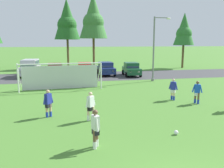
{
  "coord_description": "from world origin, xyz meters",
  "views": [
    {
      "loc": [
        -3.34,
        -5.18,
        4.37
      ],
      "look_at": [
        -0.2,
        10.58,
        1.55
      ],
      "focal_mm": 38.54,
      "sensor_mm": 36.0,
      "label": 1
    }
  ],
  "objects": [
    {
      "name": "parked_car_slot_center_right",
      "position": [
        5.23,
        24.87,
        0.88
      ],
      "size": [
        2.28,
        4.33,
        1.72
      ],
      "color": "#194C2D",
      "rests_on": "ground"
    },
    {
      "name": "tree_center_back",
      "position": [
        1.36,
        33.42,
        8.13
      ],
      "size": [
        4.43,
        4.43,
        11.82
      ],
      "color": "brown",
      "rests_on": "ground"
    },
    {
      "name": "player_striker_near",
      "position": [
        -4.34,
        8.92,
        0.82
      ],
      "size": [
        0.59,
        0.57,
        1.64
      ],
      "color": "tan",
      "rests_on": "ground"
    },
    {
      "name": "street_lamp",
      "position": [
        6.62,
        20.28,
        3.67
      ],
      "size": [
        2.0,
        0.32,
        7.07
      ],
      "color": "slate",
      "rests_on": "ground"
    },
    {
      "name": "player_winger_right",
      "position": [
        -2.16,
        4.24,
        0.82
      ],
      "size": [
        0.33,
        0.75,
        1.64
      ],
      "color": "brown",
      "rests_on": "ground"
    },
    {
      "name": "parked_car_slot_center",
      "position": [
        2.07,
        26.19,
        0.88
      ],
      "size": [
        2.14,
        4.26,
        1.72
      ],
      "color": "navy",
      "rests_on": "ground"
    },
    {
      "name": "parked_car_slot_center_left",
      "position": [
        -0.77,
        25.84,
        0.88
      ],
      "size": [
        2.22,
        4.3,
        1.72
      ],
      "color": "red",
      "rests_on": "ground"
    },
    {
      "name": "parked_car_slot_far_left",
      "position": [
        -7.62,
        26.73,
        1.11
      ],
      "size": [
        2.4,
        4.73,
        2.16
      ],
      "color": "#B2B2BC",
      "rests_on": "ground"
    },
    {
      "name": "soccer_goal",
      "position": [
        -3.7,
        17.44,
        1.29
      ],
      "size": [
        7.53,
        2.41,
        2.57
      ],
      "color": "white",
      "rests_on": "ground"
    },
    {
      "name": "ground_plane",
      "position": [
        0.0,
        15.0,
        0.0
      ],
      "size": [
        400.0,
        400.0,
        0.0
      ],
      "primitive_type": "plane",
      "color": "#477A2D"
    },
    {
      "name": "player_defender_far",
      "position": [
        4.69,
        11.41,
        0.82
      ],
      "size": [
        0.56,
        0.61,
        1.64
      ],
      "color": "beige",
      "rests_on": "ground"
    },
    {
      "name": "soccer_ball",
      "position": [
        1.79,
        4.89,
        0.11
      ],
      "size": [
        0.22,
        0.22,
        0.22
      ],
      "color": "white",
      "rests_on": "ground"
    },
    {
      "name": "parking_lot_strip",
      "position": [
        0.0,
        25.49,
        0.0
      ],
      "size": [
        52.0,
        8.4,
        0.01
      ],
      "primitive_type": "cube",
      "color": "#3D3D3F",
      "rests_on": "ground"
    },
    {
      "name": "player_trailing_back",
      "position": [
        5.88,
        10.06,
        0.82
      ],
      "size": [
        0.67,
        0.44,
        1.64
      ],
      "color": "brown",
      "rests_on": "ground"
    },
    {
      "name": "tree_mid_right",
      "position": [
        16.43,
        32.6,
        6.28
      ],
      "size": [
        3.43,
        3.43,
        9.15
      ],
      "color": "brown",
      "rests_on": "ground"
    },
    {
      "name": "parked_car_slot_left",
      "position": [
        -4.5,
        25.34,
        0.88
      ],
      "size": [
        2.26,
        4.32,
        1.72
      ],
      "color": "maroon",
      "rests_on": "ground"
    },
    {
      "name": "player_midfield_center",
      "position": [
        -1.98,
        7.79,
        0.82
      ],
      "size": [
        0.63,
        0.53,
        1.64
      ],
      "color": "beige",
      "rests_on": "ground"
    },
    {
      "name": "tree_mid_left",
      "position": [
        -2.66,
        36.85,
        7.89
      ],
      "size": [
        4.3,
        4.3,
        11.47
      ],
      "color": "brown",
      "rests_on": "ground"
    }
  ]
}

